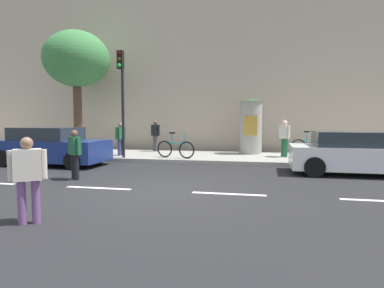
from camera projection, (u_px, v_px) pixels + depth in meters
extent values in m
plane|color=#232326|center=(161.00, 191.00, 8.44)|extent=(80.00, 80.00, 0.00)
cube|color=#9E9B93|center=(205.00, 157.00, 15.28)|extent=(36.00, 4.00, 0.15)
cube|color=silver|center=(98.00, 188.00, 8.78)|extent=(1.80, 0.16, 0.01)
cube|color=silver|center=(229.00, 194.00, 8.10)|extent=(1.80, 0.16, 0.01)
cube|color=silver|center=(383.00, 201.00, 7.42)|extent=(1.80, 0.16, 0.01)
cube|color=#B7A893|center=(219.00, 66.00, 19.78)|extent=(36.00, 5.00, 9.77)
cylinder|color=black|center=(123.00, 114.00, 14.16)|extent=(0.12, 0.12, 3.72)
cube|color=black|center=(120.00, 60.00, 13.81)|extent=(0.24, 0.24, 0.75)
sphere|color=#390605|center=(119.00, 53.00, 13.67)|extent=(0.16, 0.16, 0.16)
sphere|color=#3C2906|center=(119.00, 59.00, 13.68)|extent=(0.16, 0.16, 0.16)
sphere|color=green|center=(119.00, 65.00, 13.70)|extent=(0.16, 0.16, 0.16)
cylinder|color=#9E9B93|center=(251.00, 128.00, 15.76)|extent=(1.03, 1.03, 2.45)
cone|color=#334C33|center=(251.00, 100.00, 15.65)|extent=(1.13, 1.13, 0.20)
cube|color=#B78C33|center=(250.00, 126.00, 15.23)|extent=(0.62, 0.02, 0.90)
cylinder|color=#4C3826|center=(78.00, 119.00, 16.85)|extent=(0.42, 0.42, 3.25)
ellipsoid|color=#3D7F42|center=(76.00, 59.00, 16.62)|extent=(3.25, 3.25, 2.77)
cylinder|color=#724C84|center=(36.00, 201.00, 5.85)|extent=(0.14, 0.14, 0.77)
cylinder|color=#724C84|center=(22.00, 203.00, 5.77)|extent=(0.14, 0.14, 0.77)
cube|color=silver|center=(27.00, 165.00, 5.76)|extent=(0.50, 0.45, 0.54)
cylinder|color=silver|center=(44.00, 164.00, 5.86)|extent=(0.09, 0.09, 0.52)
cylinder|color=silver|center=(10.00, 166.00, 5.66)|extent=(0.09, 0.09, 0.52)
sphere|color=#8C664C|center=(27.00, 143.00, 5.73)|extent=(0.21, 0.21, 0.21)
cube|color=#1E5938|center=(28.00, 165.00, 5.92)|extent=(0.32, 0.29, 0.36)
cylinder|color=black|center=(77.00, 167.00, 9.91)|extent=(0.14, 0.14, 0.75)
cylinder|color=black|center=(74.00, 167.00, 10.09)|extent=(0.14, 0.14, 0.75)
cube|color=#1E5938|center=(75.00, 146.00, 9.95)|extent=(0.52, 0.48, 0.53)
cylinder|color=#1E5938|center=(78.00, 146.00, 9.73)|extent=(0.09, 0.09, 0.51)
cylinder|color=#1E5938|center=(71.00, 145.00, 10.16)|extent=(0.09, 0.09, 0.51)
sphere|color=brown|center=(74.00, 133.00, 9.92)|extent=(0.20, 0.20, 0.20)
cylinder|color=#4C4C51|center=(157.00, 144.00, 16.89)|extent=(0.14, 0.14, 0.79)
cylinder|color=#4C4C51|center=(154.00, 143.00, 17.03)|extent=(0.14, 0.14, 0.79)
cube|color=black|center=(155.00, 130.00, 16.90)|extent=(0.47, 0.42, 0.56)
cylinder|color=black|center=(159.00, 130.00, 16.73)|extent=(0.09, 0.09, 0.53)
cylinder|color=black|center=(152.00, 130.00, 17.07)|extent=(0.09, 0.09, 0.53)
sphere|color=brown|center=(155.00, 123.00, 16.87)|extent=(0.21, 0.21, 0.21)
cylinder|color=#1E5938|center=(283.00, 147.00, 14.59)|extent=(0.14, 0.14, 0.80)
cylinder|color=#1E5938|center=(286.00, 148.00, 14.38)|extent=(0.14, 0.14, 0.80)
cube|color=silver|center=(285.00, 132.00, 14.43)|extent=(0.44, 0.51, 0.57)
cylinder|color=silver|center=(281.00, 132.00, 14.68)|extent=(0.09, 0.09, 0.54)
cylinder|color=silver|center=(289.00, 132.00, 14.18)|extent=(0.09, 0.09, 0.54)
sphere|color=beige|center=(285.00, 123.00, 14.40)|extent=(0.22, 0.22, 0.22)
cylinder|color=navy|center=(119.00, 147.00, 14.97)|extent=(0.14, 0.14, 0.75)
cylinder|color=navy|center=(122.00, 147.00, 15.15)|extent=(0.14, 0.14, 0.75)
cube|color=#1E5938|center=(121.00, 133.00, 15.01)|extent=(0.37, 0.47, 0.53)
cylinder|color=#1E5938|center=(117.00, 133.00, 14.80)|extent=(0.09, 0.09, 0.50)
cylinder|color=#1E5938|center=(125.00, 133.00, 15.22)|extent=(0.09, 0.09, 0.50)
sphere|color=#8C664C|center=(120.00, 125.00, 14.98)|extent=(0.20, 0.20, 0.20)
torus|color=black|center=(298.00, 147.00, 15.38)|extent=(0.72, 0.18, 0.72)
torus|color=black|center=(321.00, 147.00, 15.35)|extent=(0.72, 0.18, 0.72)
cylinder|color=teal|center=(310.00, 141.00, 15.34)|extent=(0.94, 0.20, 0.04)
cylinder|color=teal|center=(307.00, 137.00, 15.33)|extent=(0.04, 0.04, 0.45)
cylinder|color=teal|center=(319.00, 137.00, 15.31)|extent=(0.04, 0.04, 0.50)
cube|color=black|center=(307.00, 132.00, 15.31)|extent=(0.25, 0.14, 0.06)
torus|color=black|center=(165.00, 149.00, 14.35)|extent=(0.71, 0.23, 0.72)
torus|color=black|center=(187.00, 150.00, 13.90)|extent=(0.71, 0.23, 0.72)
cylinder|color=teal|center=(175.00, 144.00, 14.11)|extent=(0.93, 0.26, 0.04)
cylinder|color=teal|center=(172.00, 139.00, 14.16)|extent=(0.04, 0.04, 0.45)
cylinder|color=teal|center=(184.00, 139.00, 13.91)|extent=(0.04, 0.04, 0.50)
cube|color=black|center=(172.00, 133.00, 14.14)|extent=(0.26, 0.15, 0.06)
cube|color=navy|center=(52.00, 150.00, 13.04)|extent=(4.34, 2.04, 0.80)
cube|color=#262D38|center=(47.00, 134.00, 13.04)|extent=(2.46, 1.77, 0.50)
cylinder|color=black|center=(3.00, 158.00, 12.57)|extent=(0.65, 0.25, 0.64)
cylinder|color=black|center=(35.00, 154.00, 14.27)|extent=(0.65, 0.25, 0.64)
cylinder|color=black|center=(73.00, 161.00, 11.85)|extent=(0.65, 0.25, 0.64)
cylinder|color=black|center=(98.00, 155.00, 13.55)|extent=(0.65, 0.25, 0.64)
cube|color=silver|center=(361.00, 158.00, 10.85)|extent=(4.44, 1.90, 0.75)
cube|color=#262D38|center=(354.00, 139.00, 10.85)|extent=(2.50, 1.69, 0.48)
cylinder|color=black|center=(315.00, 167.00, 10.35)|extent=(0.64, 0.23, 0.64)
cylinder|color=black|center=(308.00, 160.00, 12.05)|extent=(0.64, 0.23, 0.64)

